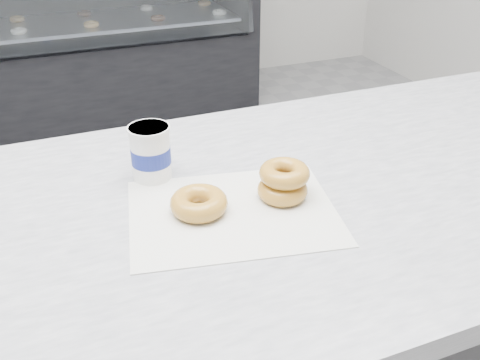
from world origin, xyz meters
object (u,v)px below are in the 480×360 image
Objects in this scene: donut_stack at (283,181)px; coffee_cup at (151,152)px; donut_single at (199,203)px; display_case at (56,40)px.

donut_stack is 1.04× the size of coffee_cup.
donut_single is 0.94× the size of coffee_cup.
display_case is at bearing 87.69° from coffee_cup.
donut_single is at bearing 176.34° from donut_stack.
display_case reaches higher than coffee_cup.
display_case is at bearing 94.06° from donut_stack.
display_case is 22.60× the size of donut_stack.
coffee_cup is at bearing -89.95° from display_case.
donut_single is 0.91× the size of donut_stack.
donut_stack is at bearing -85.94° from display_case.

